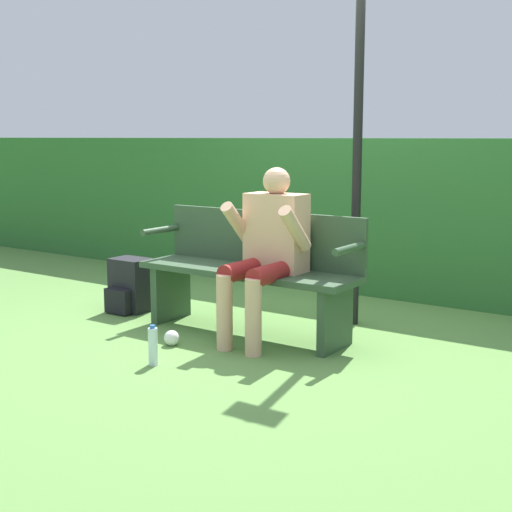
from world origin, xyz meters
name	(u,v)px	position (x,y,z in m)	size (l,w,h in m)	color
ground_plane	(247,334)	(0.00, 0.00, 0.00)	(40.00, 40.00, 0.00)	#5B8942
hedge_back	(360,215)	(0.00, 1.83, 0.71)	(12.00, 0.42, 1.41)	#2D662D
park_bench	(251,269)	(0.00, 0.06, 0.47)	(1.69, 0.45, 0.89)	#334C33
person_seated	(268,245)	(0.22, -0.06, 0.68)	(0.56, 0.62, 1.22)	#DBA884
backpack	(130,286)	(-1.19, 0.02, 0.21)	(0.31, 0.31, 0.44)	black
water_bottle	(153,346)	(-0.07, -0.93, 0.12)	(0.06, 0.06, 0.26)	silver
signpost	(358,114)	(0.52, 0.69, 1.59)	(0.33, 0.09, 2.87)	black
parked_car	(307,169)	(-5.90, 10.96, 0.65)	(4.67, 3.30, 1.37)	silver
litter_crumple	(172,338)	(-0.26, -0.54, 0.05)	(0.11, 0.11, 0.11)	silver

